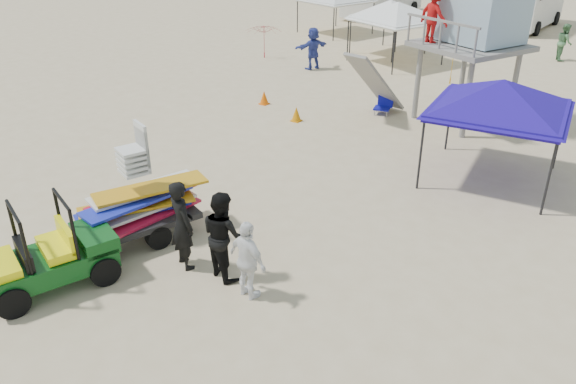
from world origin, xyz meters
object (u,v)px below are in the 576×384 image
Objects in this scene: lifeguard_tower at (474,13)px; man_left at (182,225)px; canopy_blue at (503,85)px; utility_cart at (45,250)px; surf_trailer at (143,198)px.

man_left is at bearing -94.90° from lifeguard_tower.
lifeguard_tower is 1.31× the size of canopy_blue.
lifeguard_tower is at bearing 121.02° from canopy_blue.
canopy_blue is at bearing 63.21° from utility_cart.
canopy_blue is (2.43, -4.04, -0.98)m from lifeguard_tower.
lifeguard_tower is 4.81m from canopy_blue.
lifeguard_tower reaches higher than utility_cart.
canopy_blue is at bearing -95.53° from man_left.
surf_trailer is 1.55m from man_left.
canopy_blue is at bearing 56.51° from surf_trailer.
man_left is 12.16m from lifeguard_tower.
utility_cart is 2.54m from man_left.
lifeguard_tower is (1.01, 11.84, 2.59)m from man_left.
surf_trailer is at bearing 7.11° from man_left.
man_left is (1.52, 2.03, 0.13)m from utility_cart.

